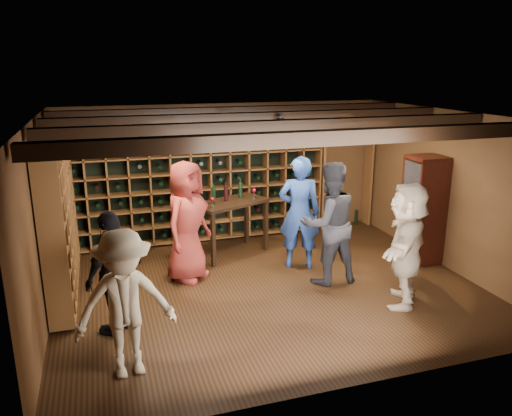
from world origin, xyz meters
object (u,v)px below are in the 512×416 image
object	(u,v)px
man_blue_shirt	(299,213)
guest_khaki	(125,304)
guest_woman_black	(115,273)
guest_red_floral	(187,221)
guest_beige	(406,244)
display_cabinet	(423,212)
man_grey_suit	(329,224)
tasting_table	(230,208)

from	to	relation	value
man_blue_shirt	guest_khaki	bearing A→B (deg)	59.36
guest_woman_black	guest_khaki	size ratio (longest dim) A/B	0.96
guest_red_floral	guest_beige	bearing A→B (deg)	-79.02
display_cabinet	guest_beige	bearing A→B (deg)	-132.63
man_grey_suit	guest_khaki	xyz separation A→B (m)	(-3.01, -1.51, -0.11)
man_blue_shirt	guest_red_floral	bearing A→B (deg)	19.75
tasting_table	man_grey_suit	bearing A→B (deg)	-78.67
man_blue_shirt	guest_woman_black	distance (m)	3.15
man_blue_shirt	guest_red_floral	size ratio (longest dim) A/B	0.99
guest_khaki	man_grey_suit	bearing A→B (deg)	20.11
guest_khaki	guest_beige	xyz separation A→B (m)	(3.70, 0.55, 0.05)
display_cabinet	tasting_table	world-z (taller)	display_cabinet
guest_beige	tasting_table	bearing A→B (deg)	-107.88
display_cabinet	tasting_table	bearing A→B (deg)	155.96
guest_beige	man_blue_shirt	bearing A→B (deg)	-115.03
man_grey_suit	guest_red_floral	bearing A→B (deg)	-21.95
guest_red_floral	guest_woman_black	xyz separation A→B (m)	(-1.11, -1.30, -0.15)
guest_khaki	guest_beige	bearing A→B (deg)	2.03
man_grey_suit	tasting_table	size ratio (longest dim) A/B	1.31
man_blue_shirt	man_grey_suit	size ratio (longest dim) A/B	0.99
guest_red_floral	guest_khaki	size ratio (longest dim) A/B	1.14
display_cabinet	tasting_table	distance (m)	3.17
man_grey_suit	guest_woman_black	world-z (taller)	man_grey_suit
guest_woman_black	tasting_table	world-z (taller)	guest_woman_black
guest_red_floral	guest_beige	size ratio (longest dim) A/B	1.08
man_blue_shirt	guest_woman_black	size ratio (longest dim) A/B	1.18
man_blue_shirt	guest_red_floral	world-z (taller)	guest_red_floral
display_cabinet	man_grey_suit	distance (m)	1.82
guest_woman_black	guest_red_floral	bearing A→B (deg)	-176.22
display_cabinet	guest_red_floral	bearing A→B (deg)	172.82
guest_woman_black	tasting_table	size ratio (longest dim) A/B	1.10
display_cabinet	tasting_table	xyz separation A→B (m)	(-2.89, 1.29, -0.03)
guest_red_floral	guest_khaki	bearing A→B (deg)	-161.40
man_blue_shirt	guest_beige	distance (m)	1.86
man_grey_suit	guest_woman_black	bearing A→B (deg)	8.81
guest_red_floral	guest_khaki	distance (m)	2.48
display_cabinet	guest_woman_black	world-z (taller)	display_cabinet
guest_khaki	tasting_table	distance (m)	3.61
man_grey_suit	guest_khaki	distance (m)	3.37
guest_khaki	tasting_table	size ratio (longest dim) A/B	1.15
guest_red_floral	tasting_table	size ratio (longest dim) A/B	1.31
guest_beige	guest_khaki	bearing A→B (deg)	-44.66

